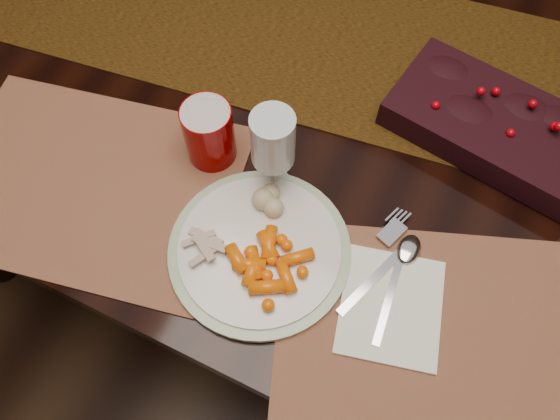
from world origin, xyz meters
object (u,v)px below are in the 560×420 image
at_px(wine_glass, 273,156).
at_px(centerpiece, 498,124).
at_px(dining_table, 331,199).
at_px(napkin, 391,306).
at_px(placemat_main, 435,338).
at_px(dinner_plate, 259,250).
at_px(turkey_shreds, 201,242).
at_px(baby_carrots, 268,260).
at_px(red_cup, 209,134).
at_px(mashed_potatoes, 268,200).

bearing_deg(wine_glass, centerpiece, 40.16).
xyz_separation_m(dining_table, napkin, (0.19, -0.32, 0.38)).
distance_m(dining_table, placemat_main, 0.57).
relative_size(dinner_plate, turkey_shreds, 3.52).
bearing_deg(baby_carrots, red_cup, 140.59).
height_order(centerpiece, placemat_main, centerpiece).
bearing_deg(wine_glass, dinner_plate, -74.57).
bearing_deg(dining_table, baby_carrots, -87.84).
bearing_deg(napkin, wine_glass, 142.01).
relative_size(placemat_main, wine_glass, 2.51).
bearing_deg(dinner_plate, napkin, 1.28).
relative_size(dining_table, centerpiece, 5.36).
height_order(baby_carrots, turkey_shreds, baby_carrots).
distance_m(baby_carrots, mashed_potatoes, 0.09).
xyz_separation_m(mashed_potatoes, napkin, (0.22, -0.06, -0.03)).
xyz_separation_m(placemat_main, baby_carrots, (-0.25, -0.00, 0.03)).
bearing_deg(centerpiece, dinner_plate, -125.77).
distance_m(turkey_shreds, red_cup, 0.17).
bearing_deg(baby_carrots, dinner_plate, 146.35).
relative_size(dinner_plate, wine_glass, 1.54).
relative_size(placemat_main, mashed_potatoes, 5.74).
distance_m(baby_carrots, wine_glass, 0.15).
xyz_separation_m(centerpiece, wine_glass, (-0.28, -0.24, 0.05)).
relative_size(mashed_potatoes, wine_glass, 0.44).
bearing_deg(dinner_plate, wine_glass, 105.43).
bearing_deg(dining_table, red_cup, -126.93).
bearing_deg(wine_glass, baby_carrots, -67.40).
bearing_deg(turkey_shreds, napkin, 7.24).
distance_m(dining_table, baby_carrots, 0.53).
bearing_deg(dining_table, napkin, -59.07).
relative_size(turkey_shreds, red_cup, 0.72).
bearing_deg(dining_table, centerpiece, 4.91).
xyz_separation_m(placemat_main, turkey_shreds, (-0.35, -0.02, 0.03)).
xyz_separation_m(dining_table, dinner_plate, (-0.01, -0.33, 0.39)).
xyz_separation_m(dining_table, turkey_shreds, (-0.09, -0.36, 0.40)).
bearing_deg(placemat_main, wine_glass, 137.94).
xyz_separation_m(dinner_plate, turkey_shreds, (-0.08, -0.03, 0.02)).
height_order(centerpiece, red_cup, red_cup).
bearing_deg(baby_carrots, napkin, 5.95).
distance_m(dining_table, dinner_plate, 0.51).
xyz_separation_m(dining_table, mashed_potatoes, (-0.03, -0.26, 0.41)).
relative_size(centerpiece, baby_carrots, 2.98).
bearing_deg(baby_carrots, dining_table, 92.16).
bearing_deg(centerpiece, placemat_main, -86.45).
height_order(dining_table, centerpiece, centerpiece).
height_order(dinner_plate, turkey_shreds, turkey_shreds).
bearing_deg(mashed_potatoes, wine_glass, 105.88).
height_order(placemat_main, baby_carrots, baby_carrots).
bearing_deg(mashed_potatoes, dining_table, 84.20).
height_order(dining_table, placemat_main, placemat_main).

